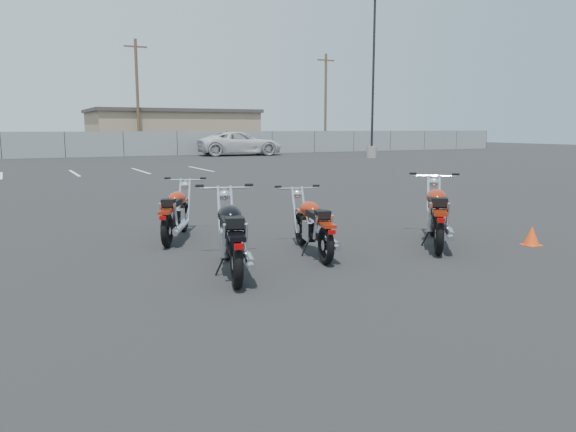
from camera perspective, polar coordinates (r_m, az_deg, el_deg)
name	(u,v)px	position (r m, az deg, el deg)	size (l,w,h in m)	color
ground	(294,265)	(8.45, 0.62, -5.02)	(120.00, 120.00, 0.00)	black
motorcycle_front_red	(176,213)	(10.51, -11.31, 0.26)	(1.38, 2.09, 1.06)	black
motorcycle_second_black	(232,236)	(7.93, -5.72, -2.07)	(1.15, 2.35, 1.16)	black
motorcycle_third_red	(313,226)	(9.08, 2.59, -1.00)	(0.93, 2.11, 1.03)	black
motorcycle_rear_red	(437,215)	(10.11, 14.91, 0.12)	(1.86, 2.18, 1.19)	black
training_cone_near	(310,218)	(11.89, 2.23, -0.16)	(0.27, 0.27, 0.32)	#FF430D
training_cone_far	(532,236)	(10.72, 23.52, -1.85)	(0.29, 0.29, 0.34)	#FF430D
light_pole_east	(372,117)	(39.45, 8.56, 9.95)	(0.80, 0.70, 10.69)	gray
chainlink_fence	(65,145)	(42.47, -21.72, 6.76)	(80.06, 0.06, 1.80)	slate
tan_building_east	(171,130)	(53.10, -11.77, 8.54)	(14.40, 9.40, 3.70)	#967C61
utility_pole_c	(137,95)	(47.38, -15.05, 11.82)	(1.80, 0.24, 9.00)	#4D3623
utility_pole_d	(326,100)	(54.89, 3.84, 11.66)	(1.80, 0.24, 9.00)	#4D3623
parking_line_stripes	(39,174)	(27.39, -24.00, 3.89)	(15.12, 4.00, 0.01)	silver
white_van	(240,137)	(42.86, -4.89, 8.03)	(7.35, 2.94, 2.79)	silver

